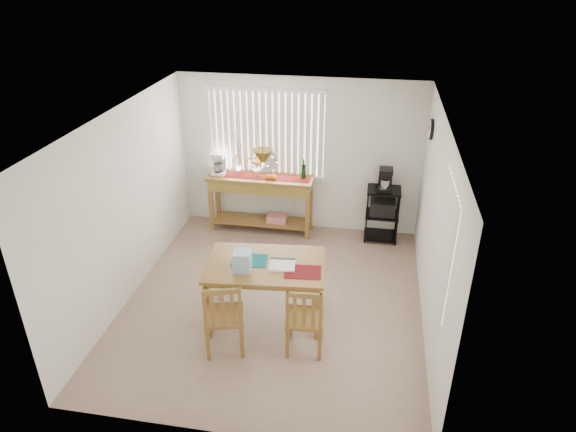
% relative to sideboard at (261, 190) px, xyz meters
% --- Properties ---
extents(ground, '(4.00, 4.50, 0.01)m').
position_rel_sideboard_xyz_m(ground, '(0.60, -1.98, -0.75)').
color(ground, '#A1806D').
extents(room_shell, '(4.20, 4.70, 2.70)m').
position_rel_sideboard_xyz_m(room_shell, '(0.61, -1.97, 0.95)').
color(room_shell, white).
rests_on(room_shell, ground).
extents(sideboard, '(1.76, 0.49, 0.99)m').
position_rel_sideboard_xyz_m(sideboard, '(0.00, 0.00, 0.00)').
color(sideboard, olive).
rests_on(sideboard, ground).
extents(sideboard_items, '(1.67, 0.42, 0.76)m').
position_rel_sideboard_xyz_m(sideboard_items, '(-0.30, 0.02, 0.40)').
color(sideboard_items, maroon).
rests_on(sideboard_items, sideboard).
extents(wire_cart, '(0.54, 0.43, 0.91)m').
position_rel_sideboard_xyz_m(wire_cart, '(2.02, 0.01, -0.19)').
color(wire_cart, black).
rests_on(wire_cart, ground).
extents(cart_items, '(0.21, 0.26, 0.38)m').
position_rel_sideboard_xyz_m(cart_items, '(2.02, 0.02, 0.34)').
color(cart_items, black).
rests_on(cart_items, wire_cart).
extents(dining_table, '(1.58, 1.10, 0.80)m').
position_rel_sideboard_xyz_m(dining_table, '(0.57, -2.29, -0.03)').
color(dining_table, olive).
rests_on(dining_table, ground).
extents(table_items, '(1.19, 0.52, 0.26)m').
position_rel_sideboard_xyz_m(table_items, '(0.43, -2.44, 0.16)').
color(table_items, '#126267').
rests_on(table_items, dining_table).
extents(chair_left, '(0.57, 0.57, 1.00)m').
position_rel_sideboard_xyz_m(chair_left, '(0.22, -3.04, -0.25)').
color(chair_left, olive).
rests_on(chair_left, ground).
extents(chair_right, '(0.47, 0.47, 0.96)m').
position_rel_sideboard_xyz_m(chair_right, '(1.16, -2.90, -0.27)').
color(chair_right, olive).
rests_on(chair_right, ground).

